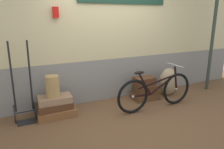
% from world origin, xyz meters
% --- Properties ---
extents(ground, '(9.66, 5.20, 0.06)m').
position_xyz_m(ground, '(0.00, 0.00, -0.03)').
color(ground, brown).
extents(station_building, '(7.66, 0.74, 2.91)m').
position_xyz_m(station_building, '(0.01, 0.85, 1.46)').
color(station_building, gray).
rests_on(station_building, ground).
extents(suitcase_0, '(0.72, 0.43, 0.14)m').
position_xyz_m(suitcase_0, '(-1.27, 0.37, 0.07)').
color(suitcase_0, brown).
rests_on(suitcase_0, ground).
extents(suitcase_1, '(0.65, 0.36, 0.13)m').
position_xyz_m(suitcase_1, '(-1.30, 0.37, 0.21)').
color(suitcase_1, '#4C2D19').
rests_on(suitcase_1, suitcase_0).
extents(suitcase_2, '(0.63, 0.40, 0.12)m').
position_xyz_m(suitcase_2, '(-1.28, 0.40, 0.33)').
color(suitcase_2, '#937051').
rests_on(suitcase_2, suitcase_1).
extents(suitcase_3, '(0.59, 0.45, 0.13)m').
position_xyz_m(suitcase_3, '(0.75, 0.39, 0.06)').
color(suitcase_3, brown).
rests_on(suitcase_3, ground).
extents(suitcase_4, '(0.53, 0.41, 0.21)m').
position_xyz_m(suitcase_4, '(0.75, 0.37, 0.23)').
color(suitcase_4, '#4C2D19').
rests_on(suitcase_4, suitcase_3).
extents(suitcase_5, '(0.46, 0.32, 0.18)m').
position_xyz_m(suitcase_5, '(0.72, 0.39, 0.42)').
color(suitcase_5, '#4C2D19').
rests_on(suitcase_5, suitcase_4).
extents(wicker_basket, '(0.24, 0.24, 0.40)m').
position_xyz_m(wicker_basket, '(-1.31, 0.39, 0.59)').
color(wicker_basket, '#A8844C').
rests_on(wicker_basket, suitcase_2).
extents(luggage_trolley, '(0.38, 0.38, 1.45)m').
position_xyz_m(luggage_trolley, '(-1.82, 0.45, 0.33)').
color(luggage_trolley, black).
rests_on(luggage_trolley, ground).
extents(burlap_sack, '(0.45, 0.38, 0.66)m').
position_xyz_m(burlap_sack, '(1.39, 0.36, 0.33)').
color(burlap_sack, '#9E8966').
rests_on(burlap_sack, ground).
extents(bicycle, '(1.76, 0.46, 0.88)m').
position_xyz_m(bicycle, '(0.63, -0.15, 0.36)').
color(bicycle, black).
rests_on(bicycle, ground).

